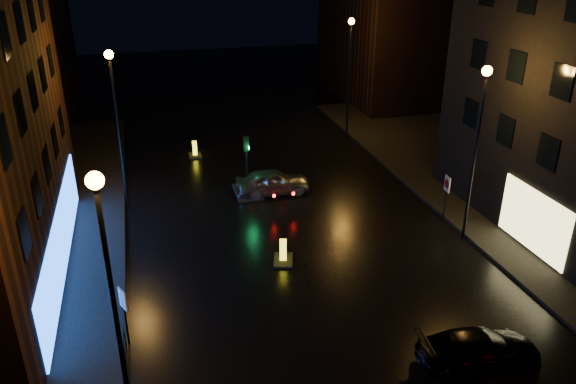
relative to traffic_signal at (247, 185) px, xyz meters
The scene contains 15 objects.
ground 14.06m from the traffic_signal, 85.10° to the right, with size 120.00×120.00×0.00m, color black.
pavement_right 16.35m from the traffic_signal, 21.54° to the right, with size 12.00×44.00×0.15m, color black.
building_far_left 26.50m from the traffic_signal, 125.18° to the left, with size 8.00×16.00×14.00m, color black.
building_far_right 24.83m from the traffic_signal, 48.01° to the left, with size 8.00×14.00×12.00m, color black.
street_lamp_lnear 18.03m from the traffic_signal, 112.42° to the right, with size 0.44×0.44×8.37m.
street_lamp_lfar 8.32m from the traffic_signal, behind, with size 0.44×0.44×8.37m.
street_lamp_rnear 13.06m from the traffic_signal, 41.63° to the right, with size 0.44×0.44×8.37m.
street_lamp_rfar 13.06m from the traffic_signal, 41.63° to the left, with size 0.44×0.44×8.37m.
traffic_signal is the anchor object (origin of this frame).
silver_hatchback 1.46m from the traffic_signal, 17.08° to the right, with size 1.68×4.17×1.42m, color #B4B8BD.
dark_sedan 16.62m from the traffic_signal, 73.14° to the right, with size 1.73×4.25×1.23m, color black.
bollard_near 7.76m from the traffic_signal, 89.47° to the right, with size 1.18×1.46×1.12m.
bollard_far 7.07m from the traffic_signal, 108.27° to the left, with size 0.82×1.21×1.05m.
road_sign_left 13.57m from the traffic_signal, 119.70° to the right, with size 0.27×0.53×2.31m.
road_sign_right 10.94m from the traffic_signal, 33.12° to the right, with size 0.12×0.59×2.42m.
Camera 1 is at (-6.58, -14.77, 13.31)m, focal length 35.00 mm.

